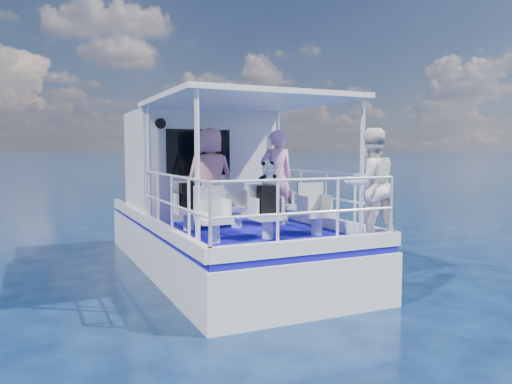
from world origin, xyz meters
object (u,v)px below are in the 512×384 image
(passenger_port_fwd, at_px, (210,177))
(panda, at_px, (268,174))
(passenger_stbd_aft, at_px, (370,186))
(backpack_center, at_px, (268,200))

(passenger_port_fwd, height_order, panda, passenger_port_fwd)
(passenger_stbd_aft, distance_m, panda, 1.59)
(passenger_port_fwd, xyz_separation_m, panda, (0.37, -1.66, 0.12))
(passenger_port_fwd, bearing_deg, backpack_center, 103.73)
(passenger_stbd_aft, bearing_deg, passenger_port_fwd, -50.54)
(passenger_stbd_aft, height_order, backpack_center, passenger_stbd_aft)
(passenger_stbd_aft, relative_size, panda, 4.62)
(backpack_center, bearing_deg, passenger_port_fwd, 101.98)
(backpack_center, xyz_separation_m, panda, (0.01, 0.03, 0.41))
(passenger_stbd_aft, bearing_deg, backpack_center, -29.07)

